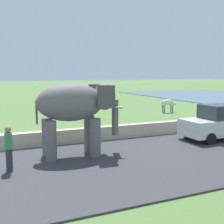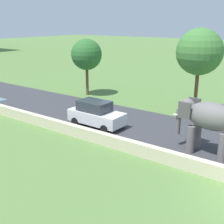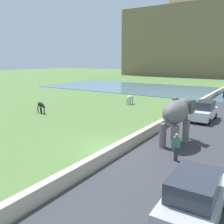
{
  "view_description": "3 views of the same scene",
  "coord_description": "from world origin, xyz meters",
  "px_view_note": "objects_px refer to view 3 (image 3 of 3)",
  "views": [
    {
      "loc": [
        14.79,
        -0.65,
        3.41
      ],
      "look_at": [
        -0.96,
        6.49,
        1.11
      ],
      "focal_mm": 47.93,
      "sensor_mm": 36.0,
      "label": 1
    },
    {
      "loc": [
        -11.46,
        -1.68,
        7.03
      ],
      "look_at": [
        2.1,
        8.23,
        1.79
      ],
      "focal_mm": 46.89,
      "sensor_mm": 36.0,
      "label": 2
    },
    {
      "loc": [
        8.34,
        -12.18,
        5.52
      ],
      "look_at": [
        -2.46,
        4.23,
        1.27
      ],
      "focal_mm": 38.99,
      "sensor_mm": 36.0,
      "label": 3
    }
  ],
  "objects_px": {
    "cow_black": "(41,105)",
    "person_beside_elephant": "(176,147)",
    "elephant": "(177,115)",
    "car_white": "(204,111)",
    "car_silver": "(194,198)",
    "cow_white": "(130,98)"
  },
  "relations": [
    {
      "from": "cow_black",
      "to": "person_beside_elephant",
      "type": "bearing_deg",
      "value": -15.23
    },
    {
      "from": "elephant",
      "to": "person_beside_elephant",
      "type": "distance_m",
      "value": 3.08
    },
    {
      "from": "car_white",
      "to": "car_silver",
      "type": "bearing_deg",
      "value": -78.1
    },
    {
      "from": "elephant",
      "to": "car_white",
      "type": "height_order",
      "value": "elephant"
    },
    {
      "from": "car_silver",
      "to": "cow_white",
      "type": "relative_size",
      "value": 2.87
    },
    {
      "from": "elephant",
      "to": "car_white",
      "type": "relative_size",
      "value": 0.87
    },
    {
      "from": "elephant",
      "to": "cow_black",
      "type": "distance_m",
      "value": 15.16
    },
    {
      "from": "car_white",
      "to": "car_silver",
      "type": "distance_m",
      "value": 15.29
    },
    {
      "from": "elephant",
      "to": "person_beside_elephant",
      "type": "xyz_separation_m",
      "value": [
        0.94,
        -2.69,
        -1.16
      ]
    },
    {
      "from": "cow_black",
      "to": "cow_white",
      "type": "bearing_deg",
      "value": 61.16
    },
    {
      "from": "person_beside_elephant",
      "to": "car_white",
      "type": "height_order",
      "value": "car_white"
    },
    {
      "from": "cow_white",
      "to": "car_silver",
      "type": "bearing_deg",
      "value": -55.28
    },
    {
      "from": "person_beside_elephant",
      "to": "car_silver",
      "type": "bearing_deg",
      "value": -64.56
    },
    {
      "from": "person_beside_elephant",
      "to": "car_white",
      "type": "bearing_deg",
      "value": 95.28
    },
    {
      "from": "car_white",
      "to": "cow_black",
      "type": "relative_size",
      "value": 2.82
    },
    {
      "from": "elephant",
      "to": "cow_white",
      "type": "distance_m",
      "value": 14.93
    },
    {
      "from": "car_silver",
      "to": "person_beside_elephant",
      "type": "bearing_deg",
      "value": 115.44
    },
    {
      "from": "elephant",
      "to": "car_white",
      "type": "distance_m",
      "value": 7.73
    },
    {
      "from": "car_white",
      "to": "cow_white",
      "type": "distance_m",
      "value": 10.37
    },
    {
      "from": "person_beside_elephant",
      "to": "car_silver",
      "type": "xyz_separation_m",
      "value": [
        2.2,
        -4.62,
        0.03
      ]
    },
    {
      "from": "elephant",
      "to": "car_silver",
      "type": "xyz_separation_m",
      "value": [
        3.14,
        -7.31,
        -1.14
      ]
    },
    {
      "from": "person_beside_elephant",
      "to": "cow_black",
      "type": "distance_m",
      "value": 16.54
    }
  ]
}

